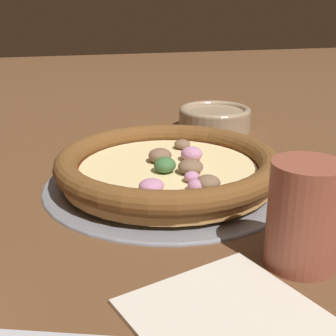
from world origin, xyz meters
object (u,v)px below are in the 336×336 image
at_px(drinking_cup, 304,215).
at_px(napkin, 238,324).
at_px(bowl_near, 215,118).
at_px(pizza, 168,166).
at_px(pizza_tray, 168,182).

xyz_separation_m(drinking_cup, napkin, (0.07, -0.09, -0.05)).
relative_size(bowl_near, napkin, 0.69).
relative_size(pizza, drinking_cup, 2.94).
bearing_deg(pizza_tray, drinking_cup, 17.95).
bearing_deg(bowl_near, pizza_tray, -32.19).
xyz_separation_m(pizza, napkin, (0.29, -0.02, -0.02)).
xyz_separation_m(pizza_tray, napkin, (0.29, -0.02, 0.00)).
distance_m(pizza, napkin, 0.29).
relative_size(pizza_tray, pizza, 1.11).
bearing_deg(pizza, pizza_tray, -162.78).
distance_m(pizza_tray, napkin, 0.29).
height_order(pizza_tray, bowl_near, bowl_near).
height_order(pizza, bowl_near, pizza).
relative_size(pizza_tray, napkin, 1.69).
bearing_deg(drinking_cup, bowl_near, 169.78).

